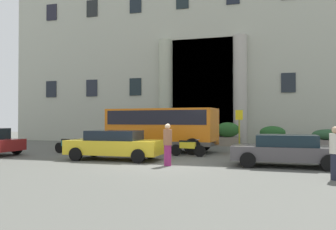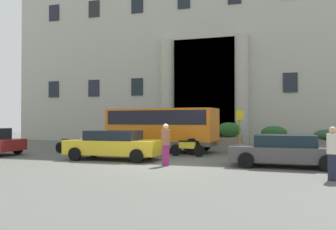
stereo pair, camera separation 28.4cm
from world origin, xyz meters
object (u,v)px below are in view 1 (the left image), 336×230
hedge_planter_far_east (228,135)px  parked_coupe_end (286,150)px  orange_minibus (162,126)px  hedge_planter_west (162,136)px  scooter_by_planter (286,150)px  pedestrian_man_red_shirt (336,153)px  motorcycle_near_kerb (187,148)px  parked_sedan_far (114,145)px  bus_stop_sign (239,126)px  pedestrian_woman_dark_dress (168,144)px  motorcycle_far_end (68,145)px  hedge_planter_entrance_right (328,139)px  hedge_planter_entrance_left (273,137)px

hedge_planter_far_east → parked_coupe_end: bearing=-72.4°
orange_minibus → hedge_planter_west: 5.38m
scooter_by_planter → pedestrian_man_red_shirt: (1.05, -5.37, 0.39)m
motorcycle_near_kerb → parked_sedan_far: bearing=-133.3°
bus_stop_sign → hedge_planter_far_east: 3.94m
pedestrian_woman_dark_dress → bus_stop_sign: bearing=7.8°
motorcycle_far_end → scooter_by_planter: same height
hedge_planter_entrance_right → pedestrian_woman_dark_dress: size_ratio=1.18×
bus_stop_sign → hedge_planter_entrance_left: 4.11m
hedge_planter_west → scooter_by_planter: hedge_planter_west is taller
hedge_planter_entrance_right → pedestrian_man_red_shirt: bearing=-99.5°
hedge_planter_entrance_right → motorcycle_far_end: bearing=-152.9°
pedestrian_woman_dark_dress → pedestrian_man_red_shirt: bearing=-80.3°
orange_minibus → motorcycle_far_end: (-4.81, -2.48, -1.09)m
hedge_planter_entrance_right → hedge_planter_west: bearing=-179.9°
parked_sedan_far → pedestrian_man_red_shirt: size_ratio=2.66×
orange_minibus → hedge_planter_far_east: size_ratio=3.70×
bus_stop_sign → hedge_planter_far_east: size_ratio=1.39×
parked_coupe_end → pedestrian_woman_dark_dress: (-4.72, -1.01, 0.20)m
hedge_planter_west → scooter_by_planter: size_ratio=0.84×
parked_sedan_far → motorcycle_near_kerb: (3.02, 2.36, -0.27)m
hedge_planter_far_east → hedge_planter_entrance_left: bearing=-5.5°
parked_sedan_far → hedge_planter_west: bearing=92.4°
hedge_planter_far_east → parked_sedan_far: bearing=-114.3°
bus_stop_sign → motorcycle_near_kerb: bearing=-123.0°
hedge_planter_entrance_left → motorcycle_near_kerb: 8.55m
pedestrian_woman_dark_dress → scooter_by_planter: bearing=-27.6°
hedge_planter_entrance_left → hedge_planter_west: 7.98m
bus_stop_sign → parked_coupe_end: bearing=-71.2°
hedge_planter_entrance_left → scooter_by_planter: hedge_planter_entrance_left is taller
parked_coupe_end → scooter_by_planter: (0.20, 2.58, -0.21)m
parked_sedan_far → hedge_planter_entrance_left: bearing=51.7°
orange_minibus → hedge_planter_far_east: orange_minibus is taller
motorcycle_far_end → pedestrian_man_red_shirt: 13.72m
pedestrian_man_red_shirt → pedestrian_woman_dark_dress: (-5.97, 1.78, 0.03)m
pedestrian_man_red_shirt → parked_sedan_far: bearing=-38.7°
hedge_planter_entrance_right → motorcycle_near_kerb: (-8.07, -7.27, -0.16)m
motorcycle_far_end → hedge_planter_entrance_left: bearing=46.6°
bus_stop_sign → parked_sedan_far: bearing=-131.7°
parked_coupe_end → pedestrian_woman_dark_dress: 4.83m
hedge_planter_entrance_right → hedge_planter_far_east: 6.64m
hedge_planter_entrance_right → pedestrian_man_red_shirt: pedestrian_man_red_shirt is taller
hedge_planter_entrance_left → motorcycle_far_end: (-11.34, -7.57, -0.26)m
motorcycle_near_kerb → hedge_planter_entrance_right: bearing=50.7°
hedge_planter_west → pedestrian_woman_dark_dress: size_ratio=1.00×
bus_stop_sign → hedge_planter_far_east: bearing=105.4°
hedge_planter_entrance_right → parked_sedan_far: 14.69m
hedge_planter_far_east → motorcycle_far_end: (-8.23, -7.87, -0.38)m
motorcycle_far_end → parked_coupe_end: bearing=1.2°
parked_sedan_far → motorcycle_near_kerb: 3.84m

